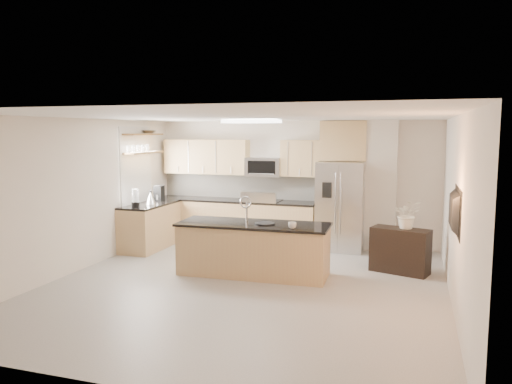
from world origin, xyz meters
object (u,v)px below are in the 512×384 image
(cup, at_px, (292,225))
(television, at_px, (450,211))
(platter, at_px, (265,223))
(flower_vase, at_px, (408,207))
(island, at_px, (254,249))
(bowl, at_px, (149,131))
(range, at_px, (262,222))
(coffee_maker, at_px, (159,194))
(credenza, at_px, (400,251))
(microwave, at_px, (264,167))
(refrigerator, at_px, (341,206))
(blender, at_px, (135,199))
(kettle, at_px, (151,198))

(cup, height_order, television, television)
(platter, xyz_separation_m, flower_vase, (2.22, 0.88, 0.24))
(island, height_order, bowl, bowl)
(flower_vase, bearing_deg, island, -160.30)
(range, relative_size, cup, 8.65)
(coffee_maker, xyz_separation_m, bowl, (-0.16, -0.07, 1.31))
(island, relative_size, platter, 7.71)
(credenza, bearing_deg, bowl, -170.50)
(television, bearing_deg, microwave, 47.25)
(island, bearing_deg, refrigerator, 60.98)
(refrigerator, distance_m, credenza, 1.88)
(range, relative_size, bowl, 3.05)
(refrigerator, bearing_deg, bowl, -170.48)
(television, bearing_deg, credenza, 20.59)
(range, relative_size, microwave, 1.50)
(cup, distance_m, television, 2.38)
(cup, bearing_deg, range, 116.64)
(microwave, xyz_separation_m, coffee_maker, (-2.09, -0.76, -0.56))
(credenza, distance_m, television, 2.08)
(credenza, height_order, blender, blender)
(coffee_maker, bearing_deg, credenza, -8.70)
(credenza, bearing_deg, television, -52.21)
(microwave, relative_size, kettle, 2.74)
(microwave, bearing_deg, platter, -72.84)
(platter, bearing_deg, microwave, 107.16)
(refrigerator, height_order, blender, refrigerator)
(platter, relative_size, blender, 0.92)
(refrigerator, bearing_deg, credenza, -48.27)
(refrigerator, distance_m, flower_vase, 1.88)
(credenza, relative_size, bowl, 2.54)
(bowl, relative_size, television, 0.35)
(refrigerator, relative_size, credenza, 1.87)
(refrigerator, relative_size, television, 1.65)
(credenza, bearing_deg, flower_vase, 25.38)
(cup, xyz_separation_m, bowl, (-3.51, 1.80, 1.46))
(range, bearing_deg, flower_vase, -24.99)
(blender, relative_size, bowl, 0.95)
(island, height_order, platter, island)
(blender, bearing_deg, kettle, 84.24)
(range, xyz_separation_m, refrigerator, (1.66, -0.05, 0.42))
(cup, relative_size, platter, 0.40)
(microwave, xyz_separation_m, refrigerator, (1.66, -0.17, -0.74))
(microwave, xyz_separation_m, cup, (1.26, -2.63, -0.71))
(blender, xyz_separation_m, television, (5.58, -1.52, 0.28))
(kettle, bearing_deg, flower_vase, -3.11)
(microwave, height_order, coffee_maker, microwave)
(island, distance_m, blender, 2.76)
(coffee_maker, bearing_deg, flower_vase, -8.38)
(island, relative_size, cup, 19.26)
(cup, bearing_deg, flower_vase, 33.47)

